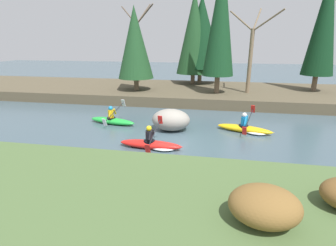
{
  "coord_description": "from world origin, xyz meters",
  "views": [
    {
      "loc": [
        1.77,
        -11.02,
        4.38
      ],
      "look_at": [
        -0.41,
        0.94,
        0.55
      ],
      "focal_mm": 28.0,
      "sensor_mm": 36.0,
      "label": 1
    }
  ],
  "objects_px": {
    "kayaker_middle": "(153,144)",
    "boulder_midstream": "(171,120)",
    "kayaker_lead": "(247,129)",
    "kayaker_trailing": "(112,120)"
  },
  "relations": [
    {
      "from": "kayaker_lead",
      "to": "boulder_midstream",
      "type": "height_order",
      "value": "kayaker_lead"
    },
    {
      "from": "kayaker_middle",
      "to": "boulder_midstream",
      "type": "relative_size",
      "value": 1.44
    },
    {
      "from": "kayaker_middle",
      "to": "kayaker_trailing",
      "type": "xyz_separation_m",
      "value": [
        -2.99,
        2.95,
        0.02
      ]
    },
    {
      "from": "boulder_midstream",
      "to": "kayaker_lead",
      "type": "bearing_deg",
      "value": 4.76
    },
    {
      "from": "kayaker_lead",
      "to": "boulder_midstream",
      "type": "distance_m",
      "value": 3.81
    },
    {
      "from": "kayaker_lead",
      "to": "boulder_midstream",
      "type": "relative_size",
      "value": 1.43
    },
    {
      "from": "kayaker_lead",
      "to": "kayaker_middle",
      "type": "height_order",
      "value": "same"
    },
    {
      "from": "kayaker_trailing",
      "to": "boulder_midstream",
      "type": "height_order",
      "value": "kayaker_trailing"
    },
    {
      "from": "kayaker_lead",
      "to": "kayaker_trailing",
      "type": "relative_size",
      "value": 0.99
    },
    {
      "from": "kayaker_lead",
      "to": "kayaker_middle",
      "type": "bearing_deg",
      "value": -128.81
    }
  ]
}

